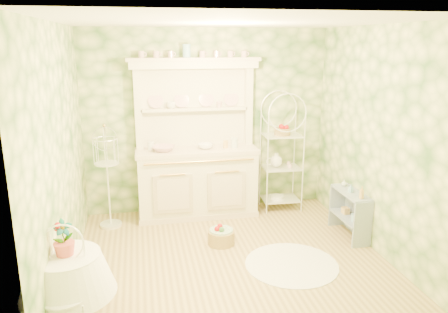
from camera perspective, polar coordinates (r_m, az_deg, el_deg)
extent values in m
plane|color=tan|center=(5.28, 1.08, -13.56)|extent=(3.60, 3.60, 0.00)
plane|color=white|center=(4.65, 1.25, 17.19)|extent=(3.60, 3.60, 0.00)
plane|color=beige|center=(4.75, -20.58, -0.25)|extent=(3.60, 3.60, 0.00)
plane|color=beige|center=(5.45, 20.00, 1.65)|extent=(3.60, 3.60, 0.00)
plane|color=beige|center=(6.52, -2.21, 4.57)|extent=(3.60, 3.60, 0.00)
plane|color=beige|center=(3.13, 8.21, -7.05)|extent=(3.60, 3.60, 0.00)
cube|color=white|center=(6.26, -3.60, 2.21)|extent=(1.87, 0.61, 2.29)
cube|color=white|center=(6.63, 7.52, 0.16)|extent=(0.54, 0.40, 1.69)
cube|color=#8A9AAE|center=(6.03, 16.09, -7.23)|extent=(0.36, 0.74, 0.61)
cylinder|color=white|center=(4.27, -19.63, -15.91)|extent=(0.79, 0.79, 0.77)
cube|color=white|center=(4.02, -20.23, -16.21)|extent=(0.47, 0.47, 0.99)
cube|color=white|center=(6.16, -14.95, -2.84)|extent=(0.36, 0.36, 1.38)
cylinder|color=tan|center=(5.64, -0.37, -10.30)|extent=(0.42, 0.42, 0.23)
cylinder|color=white|center=(5.27, 8.81, -13.73)|extent=(1.39, 1.39, 0.01)
imported|color=white|center=(6.21, -7.88, 0.78)|extent=(0.40, 0.40, 0.08)
imported|color=white|center=(6.29, -2.44, 1.10)|extent=(0.24, 0.24, 0.07)
imported|color=white|center=(6.30, -6.91, 6.52)|extent=(0.13, 0.13, 0.10)
imported|color=white|center=(6.36, -0.60, 6.71)|extent=(0.11, 0.11, 0.09)
imported|color=#3F7238|center=(4.06, -20.20, -10.25)|extent=(0.20, 0.17, 0.32)
imported|color=tan|center=(5.69, 17.54, -4.63)|extent=(0.08, 0.08, 0.16)
imported|color=#8DC6DC|center=(5.89, 16.22, -4.15)|extent=(0.06, 0.06, 0.11)
imported|color=silver|center=(6.11, 15.40, -3.45)|extent=(0.09, 0.09, 0.09)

